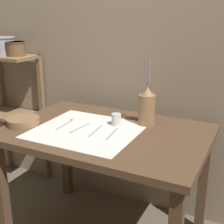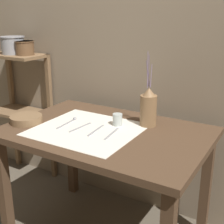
% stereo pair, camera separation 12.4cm
% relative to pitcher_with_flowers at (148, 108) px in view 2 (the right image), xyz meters
% --- Properties ---
extents(stone_wall_back, '(7.00, 0.06, 2.40)m').
position_rel_pitcher_with_flowers_xyz_m(stone_wall_back, '(-0.18, 0.32, 0.32)').
color(stone_wall_back, gray).
rests_on(stone_wall_back, ground_plane).
extents(wooden_table, '(1.20, 0.81, 0.77)m').
position_rel_pitcher_with_flowers_xyz_m(wooden_table, '(-0.18, -0.20, -0.21)').
color(wooden_table, '#4C3523').
rests_on(wooden_table, ground_plane).
extents(wooden_shelf_unit, '(0.50, 0.28, 1.11)m').
position_rel_pitcher_with_flowers_xyz_m(wooden_shelf_unit, '(-1.25, 0.16, -0.12)').
color(wooden_shelf_unit, brown).
rests_on(wooden_shelf_unit, ground_plane).
extents(linen_cloth, '(0.60, 0.55, 0.00)m').
position_rel_pitcher_with_flowers_xyz_m(linen_cloth, '(-0.28, -0.25, -0.11)').
color(linen_cloth, silver).
rests_on(linen_cloth, wooden_table).
extents(pitcher_with_flowers, '(0.10, 0.10, 0.45)m').
position_rel_pitcher_with_flowers_xyz_m(pitcher_with_flowers, '(0.00, 0.00, 0.00)').
color(pitcher_with_flowers, olive).
rests_on(pitcher_with_flowers, wooden_table).
extents(wooden_bowl, '(0.20, 0.20, 0.05)m').
position_rel_pitcher_with_flowers_xyz_m(wooden_bowl, '(-0.68, -0.34, -0.09)').
color(wooden_bowl, brown).
rests_on(wooden_bowl, wooden_table).
extents(glass_tumbler_near, '(0.06, 0.06, 0.07)m').
position_rel_pitcher_with_flowers_xyz_m(glass_tumbler_near, '(-0.16, -0.10, -0.07)').
color(glass_tumbler_near, '#B7C1BC').
rests_on(glass_tumbler_near, wooden_table).
extents(spoon_inner, '(0.03, 0.20, 0.02)m').
position_rel_pitcher_with_flowers_xyz_m(spoon_inner, '(-0.45, -0.19, -0.11)').
color(spoon_inner, '#939399').
rests_on(spoon_inner, wooden_table).
extents(fork_inner, '(0.03, 0.19, 0.00)m').
position_rel_pitcher_with_flowers_xyz_m(fork_inner, '(-0.33, -0.25, -0.11)').
color(fork_inner, '#939399').
rests_on(fork_inner, wooden_table).
extents(fork_outer, '(0.03, 0.19, 0.00)m').
position_rel_pitcher_with_flowers_xyz_m(fork_outer, '(-0.22, -0.24, -0.11)').
color(fork_outer, '#939399').
rests_on(fork_outer, wooden_table).
extents(knife_center, '(0.04, 0.19, 0.00)m').
position_rel_pitcher_with_flowers_xyz_m(knife_center, '(-0.12, -0.24, -0.11)').
color(knife_center, '#939399').
rests_on(knife_center, wooden_table).
extents(metal_pot_large, '(0.20, 0.20, 0.14)m').
position_rel_pitcher_with_flowers_xyz_m(metal_pot_large, '(-1.26, 0.13, 0.30)').
color(metal_pot_large, '#939399').
rests_on(metal_pot_large, wooden_shelf_unit).
extents(metal_pot_small, '(0.15, 0.15, 0.11)m').
position_rel_pitcher_with_flowers_xyz_m(metal_pot_small, '(-1.13, 0.13, 0.29)').
color(metal_pot_small, brown).
rests_on(metal_pot_small, wooden_shelf_unit).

